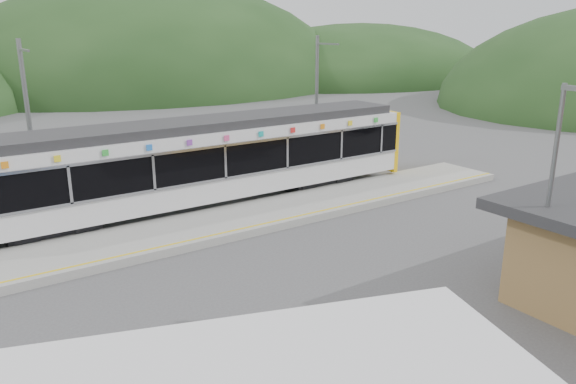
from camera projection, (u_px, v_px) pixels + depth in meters
ground at (304, 245)px, 19.82m from camera, size 120.00×120.00×0.00m
hills at (343, 185)px, 27.36m from camera, size 146.00×149.00×26.00m
platform at (256, 216)px, 22.39m from camera, size 26.00×3.20×0.30m
yellow_line at (274, 221)px, 21.32m from camera, size 26.00×0.10×0.01m
train at (198, 160)px, 23.37m from camera, size 20.44×3.01×3.74m
catenary_mast_west at (30, 128)px, 21.77m from camera, size 0.18×1.80×7.00m
catenary_mast_east at (317, 102)px, 29.36m from camera, size 0.18×1.80×7.00m
lamp_post at (556, 183)px, 14.02m from camera, size 0.36×1.08×6.11m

